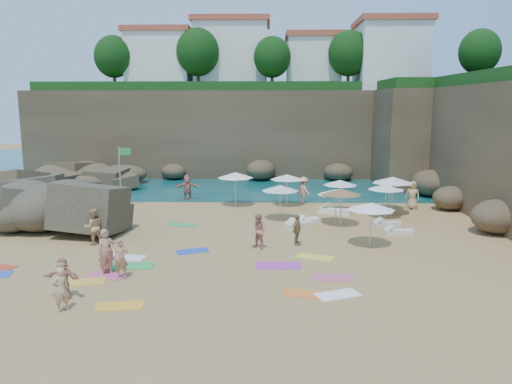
{
  "coord_description": "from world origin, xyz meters",
  "views": [
    {
      "loc": [
        2.67,
        -24.25,
        6.86
      ],
      "look_at": [
        2.0,
        3.0,
        2.0
      ],
      "focal_mm": 35.0,
      "sensor_mm": 36.0,
      "label": 1
    }
  ],
  "objects_px": {
    "person_stand_5": "(187,187)",
    "person_stand_4": "(412,195)",
    "flag_pole": "(122,169)",
    "parasol_0": "(235,175)",
    "parasol_2": "(280,188)",
    "person_stand_6": "(61,289)",
    "person_stand_2": "(304,190)",
    "person_stand_1": "(94,227)",
    "parasol_1": "(287,177)",
    "lounger_0": "(308,221)",
    "rock_outcrop": "(59,226)",
    "person_stand_3": "(297,230)",
    "person_stand_0": "(106,252)"
  },
  "relations": [
    {
      "from": "person_stand_4",
      "to": "parasol_1",
      "type": "bearing_deg",
      "value": -161.43
    },
    {
      "from": "parasol_1",
      "to": "person_stand_5",
      "type": "height_order",
      "value": "parasol_1"
    },
    {
      "from": "lounger_0",
      "to": "parasol_2",
      "type": "bearing_deg",
      "value": 119.81
    },
    {
      "from": "parasol_1",
      "to": "person_stand_2",
      "type": "height_order",
      "value": "parasol_1"
    },
    {
      "from": "parasol_2",
      "to": "person_stand_5",
      "type": "relative_size",
      "value": 1.21
    },
    {
      "from": "person_stand_1",
      "to": "person_stand_3",
      "type": "height_order",
      "value": "person_stand_1"
    },
    {
      "from": "parasol_1",
      "to": "lounger_0",
      "type": "distance_m",
      "value": 5.36
    },
    {
      "from": "rock_outcrop",
      "to": "person_stand_1",
      "type": "xyz_separation_m",
      "value": [
        3.32,
        -3.75,
        0.91
      ]
    },
    {
      "from": "person_stand_3",
      "to": "parasol_0",
      "type": "bearing_deg",
      "value": 46.07
    },
    {
      "from": "parasol_0",
      "to": "person_stand_6",
      "type": "bearing_deg",
      "value": -105.03
    },
    {
      "from": "person_stand_0",
      "to": "person_stand_5",
      "type": "height_order",
      "value": "person_stand_0"
    },
    {
      "from": "parasol_0",
      "to": "parasol_2",
      "type": "distance_m",
      "value": 4.97
    },
    {
      "from": "parasol_1",
      "to": "person_stand_6",
      "type": "height_order",
      "value": "parasol_1"
    },
    {
      "from": "flag_pole",
      "to": "person_stand_5",
      "type": "bearing_deg",
      "value": 35.78
    },
    {
      "from": "rock_outcrop",
      "to": "lounger_0",
      "type": "height_order",
      "value": "rock_outcrop"
    },
    {
      "from": "lounger_0",
      "to": "person_stand_1",
      "type": "relative_size",
      "value": 0.93
    },
    {
      "from": "parasol_0",
      "to": "person_stand_4",
      "type": "xyz_separation_m",
      "value": [
        11.66,
        -0.69,
        -1.18
      ]
    },
    {
      "from": "parasol_0",
      "to": "person_stand_5",
      "type": "relative_size",
      "value": 1.32
    },
    {
      "from": "parasol_2",
      "to": "person_stand_4",
      "type": "xyz_separation_m",
      "value": [
        8.75,
        3.33,
        -1.0
      ]
    },
    {
      "from": "person_stand_5",
      "to": "person_stand_4",
      "type": "bearing_deg",
      "value": -19.4
    },
    {
      "from": "person_stand_4",
      "to": "flag_pole",
      "type": "bearing_deg",
      "value": -155.97
    },
    {
      "from": "parasol_2",
      "to": "person_stand_6",
      "type": "relative_size",
      "value": 1.46
    },
    {
      "from": "person_stand_0",
      "to": "person_stand_6",
      "type": "distance_m",
      "value": 3.64
    },
    {
      "from": "lounger_0",
      "to": "person_stand_4",
      "type": "xyz_separation_m",
      "value": [
        7.16,
        4.1,
        0.8
      ]
    },
    {
      "from": "rock_outcrop",
      "to": "flag_pole",
      "type": "distance_m",
      "value": 6.16
    },
    {
      "from": "person_stand_3",
      "to": "person_stand_5",
      "type": "height_order",
      "value": "person_stand_5"
    },
    {
      "from": "lounger_0",
      "to": "person_stand_1",
      "type": "distance_m",
      "value": 11.85
    },
    {
      "from": "person_stand_2",
      "to": "person_stand_6",
      "type": "bearing_deg",
      "value": 115.99
    },
    {
      "from": "person_stand_4",
      "to": "person_stand_5",
      "type": "distance_m",
      "value": 15.54
    },
    {
      "from": "rock_outcrop",
      "to": "person_stand_2",
      "type": "relative_size",
      "value": 3.9
    },
    {
      "from": "flag_pole",
      "to": "parasol_0",
      "type": "xyz_separation_m",
      "value": [
        7.48,
        0.6,
        -0.49
      ]
    },
    {
      "from": "lounger_0",
      "to": "person_stand_1",
      "type": "bearing_deg",
      "value": 169.15
    },
    {
      "from": "parasol_1",
      "to": "person_stand_5",
      "type": "xyz_separation_m",
      "value": [
        -7.08,
        2.05,
        -1.06
      ]
    },
    {
      "from": "parasol_2",
      "to": "person_stand_1",
      "type": "distance_m",
      "value": 10.8
    },
    {
      "from": "parasol_0",
      "to": "parasol_1",
      "type": "distance_m",
      "value": 3.48
    },
    {
      "from": "person_stand_1",
      "to": "person_stand_2",
      "type": "bearing_deg",
      "value": -164.93
    },
    {
      "from": "parasol_1",
      "to": "parasol_2",
      "type": "height_order",
      "value": "parasol_1"
    },
    {
      "from": "person_stand_1",
      "to": "person_stand_3",
      "type": "xyz_separation_m",
      "value": [
        9.97,
        0.16,
        -0.14
      ]
    },
    {
      "from": "lounger_0",
      "to": "person_stand_2",
      "type": "bearing_deg",
      "value": 54.21
    },
    {
      "from": "flag_pole",
      "to": "lounger_0",
      "type": "bearing_deg",
      "value": -19.28
    },
    {
      "from": "parasol_2",
      "to": "lounger_0",
      "type": "xyz_separation_m",
      "value": [
        1.58,
        -0.77,
        -1.8
      ]
    },
    {
      "from": "parasol_0",
      "to": "person_stand_5",
      "type": "bearing_deg",
      "value": 148.82
    },
    {
      "from": "parasol_0",
      "to": "flag_pole",
      "type": "bearing_deg",
      "value": -175.39
    },
    {
      "from": "person_stand_2",
      "to": "person_stand_5",
      "type": "distance_m",
      "value": 8.35
    },
    {
      "from": "person_stand_5",
      "to": "lounger_0",
      "type": "bearing_deg",
      "value": -49.45
    },
    {
      "from": "parasol_1",
      "to": "person_stand_1",
      "type": "xyz_separation_m",
      "value": [
        -9.82,
        -9.62,
        -1.08
      ]
    },
    {
      "from": "person_stand_2",
      "to": "parasol_0",
      "type": "bearing_deg",
      "value": 64.71
    },
    {
      "from": "flag_pole",
      "to": "person_stand_1",
      "type": "xyz_separation_m",
      "value": [
        1.13,
        -8.89,
        -1.7
      ]
    },
    {
      "from": "person_stand_6",
      "to": "person_stand_2",
      "type": "bearing_deg",
      "value": -164.16
    },
    {
      "from": "parasol_0",
      "to": "person_stand_2",
      "type": "height_order",
      "value": "parasol_0"
    }
  ]
}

